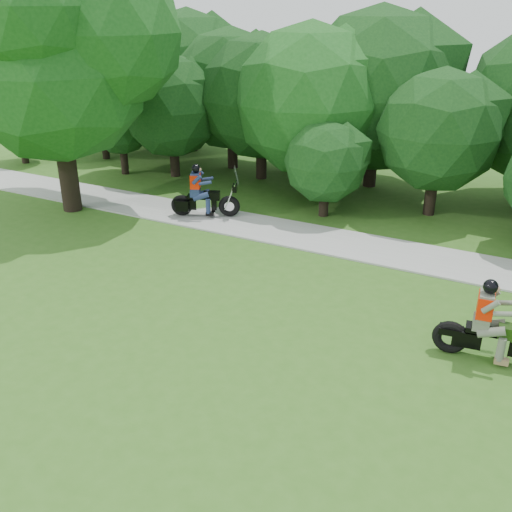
% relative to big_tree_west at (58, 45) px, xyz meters
% --- Properties ---
extents(ground, '(100.00, 100.00, 0.00)m').
position_rel_big_tree_west_xyz_m(ground, '(10.54, -6.85, -5.76)').
color(ground, '#33621C').
rests_on(ground, ground).
extents(walkway, '(60.00, 2.20, 0.06)m').
position_rel_big_tree_west_xyz_m(walkway, '(10.54, 1.15, -5.73)').
color(walkway, '#999994').
rests_on(walkway, ground).
extents(tree_line, '(39.09, 11.31, 7.12)m').
position_rel_big_tree_west_xyz_m(tree_line, '(10.68, 7.62, -2.20)').
color(tree_line, black).
rests_on(tree_line, ground).
extents(big_tree_west, '(8.64, 6.56, 9.96)m').
position_rel_big_tree_west_xyz_m(big_tree_west, '(0.00, 0.00, 0.00)').
color(big_tree_west, black).
rests_on(big_tree_west, ground).
extents(chopper_motorcycle, '(2.67, 0.79, 1.90)m').
position_rel_big_tree_west_xyz_m(chopper_motorcycle, '(15.08, -3.54, -5.05)').
color(chopper_motorcycle, black).
rests_on(chopper_motorcycle, ground).
extents(touring_motorcycle, '(2.36, 1.48, 1.90)m').
position_rel_big_tree_west_xyz_m(touring_motorcycle, '(4.76, 1.16, -5.01)').
color(touring_motorcycle, black).
rests_on(touring_motorcycle, walkway).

